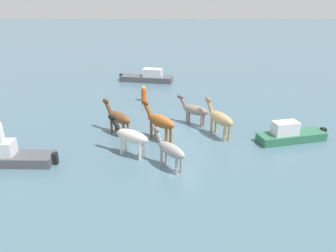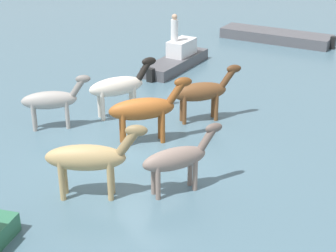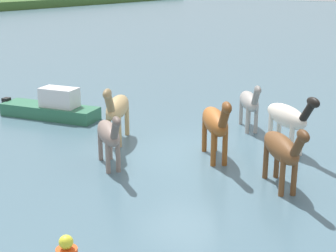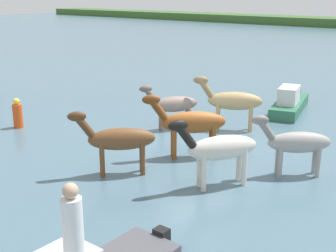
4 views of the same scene
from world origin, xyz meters
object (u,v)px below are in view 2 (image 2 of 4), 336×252
object	(u,v)px
horse_rear_stallion	(177,158)
boat_skiff_near	(177,61)
horse_chestnut_trailing	(202,92)
horse_pinto_flank	(145,109)
boat_motor_center	(276,38)
horse_gray_outer	(119,86)
horse_dun_straggler	(52,100)
person_helmsman_aft	(174,29)
horse_dark_mare	(89,158)

from	to	relation	value
horse_rear_stallion	boat_skiff_near	distance (m)	10.46
horse_chestnut_trailing	horse_pinto_flank	bearing A→B (deg)	-153.53
horse_rear_stallion	boat_motor_center	distance (m)	15.96
horse_gray_outer	horse_rear_stallion	world-z (taller)	horse_gray_outer
horse_dun_straggler	boat_skiff_near	bearing A→B (deg)	46.79
boat_skiff_near	person_helmsman_aft	size ratio (longest dim) A/B	3.60
horse_rear_stallion	boat_skiff_near	bearing A→B (deg)	64.06
horse_dark_mare	boat_skiff_near	xyz separation A→B (m)	(3.35, -10.41, -0.79)
horse_dun_straggler	horse_rear_stallion	distance (m)	5.63
person_helmsman_aft	horse_gray_outer	bearing A→B (deg)	100.82
horse_rear_stallion	horse_chestnut_trailing	bearing A→B (deg)	53.92
horse_chestnut_trailing	boat_skiff_near	bearing A→B (deg)	80.93
boat_motor_center	horse_pinto_flank	bearing A→B (deg)	91.88
horse_pinto_flank	horse_rear_stallion	bearing A→B (deg)	-86.44
horse_dun_straggler	person_helmsman_aft	xyz separation A→B (m)	(-0.16, -7.76, 0.75)
horse_dark_mare	horse_dun_straggler	xyz separation A→B (m)	(3.69, -2.72, -0.13)
horse_chestnut_trailing	horse_dun_straggler	size ratio (longest dim) A/B	1.03
horse_chestnut_trailing	person_helmsman_aft	world-z (taller)	person_helmsman_aft
boat_skiff_near	horse_rear_stallion	bearing A→B (deg)	-150.50
horse_rear_stallion	horse_dark_mare	bearing A→B (deg)	161.38
horse_rear_stallion	boat_skiff_near	world-z (taller)	horse_rear_stallion
horse_chestnut_trailing	horse_pinto_flank	size ratio (longest dim) A/B	0.94
horse_dun_straggler	person_helmsman_aft	size ratio (longest dim) A/B	1.64
horse_dark_mare	horse_gray_outer	xyz separation A→B (m)	(2.42, -4.68, -0.03)
horse_chestnut_trailing	boat_skiff_near	distance (m)	5.95
horse_gray_outer	horse_rear_stallion	size ratio (longest dim) A/B	1.13
horse_dark_mare	horse_chestnut_trailing	world-z (taller)	horse_dark_mare
horse_rear_stallion	horse_pinto_flank	bearing A→B (deg)	83.01
horse_rear_stallion	boat_motor_center	size ratio (longest dim) A/B	0.34
horse_dun_straggler	boat_motor_center	size ratio (longest dim) A/B	0.33
horse_gray_outer	boat_motor_center	xyz separation A→B (m)	(-1.37, -12.31, -0.88)
horse_pinto_flank	horse_dun_straggler	world-z (taller)	horse_pinto_flank
horse_gray_outer	horse_dark_mare	bearing A→B (deg)	-119.85
horse_chestnut_trailing	person_helmsman_aft	xyz separation A→B (m)	(3.76, -4.77, 0.69)
horse_pinto_flank	boat_motor_center	distance (m)	13.71
boat_skiff_near	horse_chestnut_trailing	bearing A→B (deg)	-142.50
boat_motor_center	person_helmsman_aft	world-z (taller)	person_helmsman_aft
horse_dun_straggler	horse_gray_outer	size ratio (longest dim) A/B	0.85
horse_chestnut_trailing	horse_rear_stallion	bearing A→B (deg)	-117.22
horse_gray_outer	person_helmsman_aft	size ratio (longest dim) A/B	1.93
horse_pinto_flank	boat_skiff_near	world-z (taller)	horse_pinto_flank
horse_gray_outer	horse_dun_straggler	bearing A→B (deg)	179.96
horse_pinto_flank	horse_dark_mare	bearing A→B (deg)	-126.08
horse_pinto_flank	boat_skiff_near	distance (m)	7.67
horse_gray_outer	horse_rear_stallion	xyz separation A→B (m)	(-4.19, 3.37, -0.11)
horse_chestnut_trailing	person_helmsman_aft	size ratio (longest dim) A/B	1.68
person_helmsman_aft	horse_pinto_flank	bearing A→B (deg)	112.94
boat_skiff_near	boat_motor_center	size ratio (longest dim) A/B	0.72
horse_pinto_flank	horse_dun_straggler	xyz separation A→B (m)	(3.18, 0.61, -0.14)
horse_dun_straggler	horse_rear_stallion	bearing A→B (deg)	-55.24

